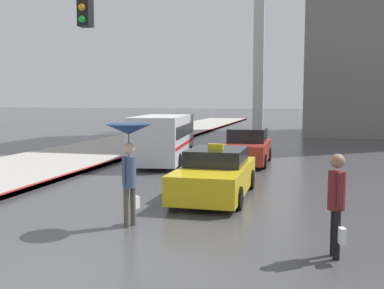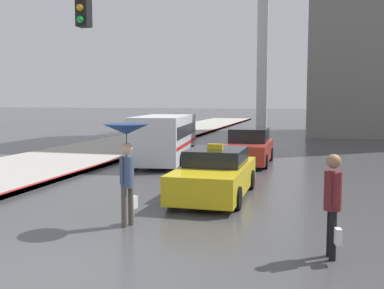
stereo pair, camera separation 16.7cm
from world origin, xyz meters
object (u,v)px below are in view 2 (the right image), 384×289
pedestrian_with_umbrella (127,145)px  monument_cross (263,15)px  taxi (215,174)px  ambulance_van (165,137)px  sedan_red (249,148)px  pedestrian_man (333,198)px

pedestrian_with_umbrella → monument_cross: size_ratio=0.12×
taxi → ambulance_van: 7.34m
sedan_red → pedestrian_man: (2.97, -11.57, 0.38)m
taxi → pedestrian_man: pedestrian_man is taller
taxi → ambulance_van: (-3.61, 6.37, 0.53)m
ambulance_van → pedestrian_man: (6.63, -10.90, -0.09)m
sedan_red → taxi: bearing=89.6°
taxi → pedestrian_with_umbrella: 3.92m
pedestrian_man → monument_cross: 35.78m
ambulance_van → monument_cross: bearing=-101.2°
taxi → pedestrian_with_umbrella: bearing=70.5°
sedan_red → pedestrian_man: 11.95m
sedan_red → pedestrian_man: pedestrian_man is taller
pedestrian_man → monument_cross: size_ratio=0.10×
pedestrian_with_umbrella → sedan_red: bearing=11.9°
pedestrian_with_umbrella → pedestrian_man: size_ratio=1.22×
sedan_red → pedestrian_with_umbrella: bearing=83.0°
taxi → pedestrian_man: 5.46m
pedestrian_with_umbrella → monument_cross: monument_cross is taller
ambulance_van → pedestrian_man: size_ratio=3.14×
sedan_red → monument_cross: bearing=-85.5°
monument_cross → pedestrian_man: bearing=-82.1°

